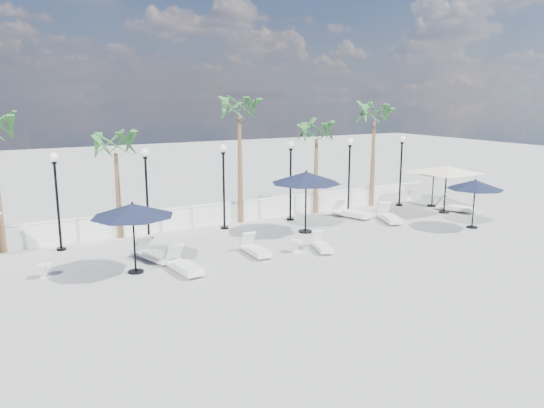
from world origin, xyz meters
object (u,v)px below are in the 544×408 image
lounger_3 (155,254)px  lounger_8 (455,207)px  lounger_7 (389,217)px  parasol_navy_mid (306,178)px  lounger_4 (184,265)px  lounger_5 (321,245)px  parasol_navy_right (475,185)px  parasol_cream_sq_a (447,166)px  parasol_navy_left (133,210)px  parasol_cream_sq_b (434,167)px  lounger_6 (351,212)px  lounger_2 (255,249)px

lounger_3 → lounger_8: 16.18m
lounger_7 → parasol_navy_mid: 5.07m
lounger_4 → lounger_3: bearing=99.6°
lounger_5 → parasol_navy_right: 8.29m
lounger_3 → lounger_7: bearing=-14.0°
parasol_cream_sq_a → parasol_navy_left: bearing=-174.5°
parasol_navy_mid → parasol_cream_sq_a: 8.41m
parasol_navy_mid → parasol_navy_right: 7.76m
lounger_7 → parasol_navy_left: 12.83m
lounger_5 → parasol_cream_sq_b: parasol_cream_sq_b is taller
lounger_4 → lounger_8: lounger_4 is taller
lounger_3 → parasol_cream_sq_b: 16.44m
lounger_6 → parasol_navy_right: (3.58, -4.34, 1.74)m
lounger_5 → parasol_navy_left: 7.39m
lounger_2 → lounger_3: lounger_3 is taller
lounger_2 → parasol_navy_left: size_ratio=0.64×
lounger_3 → parasol_navy_right: 14.47m
lounger_2 → parasol_navy_mid: bearing=30.6°
lounger_6 → parasol_navy_mid: parasol_navy_mid is taller
parasol_navy_mid → lounger_2: bearing=-151.2°
lounger_3 → lounger_8: size_ratio=1.01×
parasol_navy_left → parasol_cream_sq_a: parasol_cream_sq_a is taller
lounger_6 → parasol_cream_sq_a: 5.53m
lounger_8 → parasol_cream_sq_a: parasol_cream_sq_a is taller
lounger_5 → lounger_8: lounger_8 is taller
lounger_3 → parasol_navy_left: parasol_navy_left is taller
parasol_navy_left → lounger_3: bearing=45.6°
lounger_3 → lounger_2: bearing=-34.4°
lounger_4 → lounger_6: bearing=14.9°
lounger_2 → parasol_cream_sq_a: size_ratio=0.34×
lounger_4 → lounger_6: 10.81m
lounger_3 → lounger_6: 10.79m
lounger_8 → parasol_cream_sq_b: (0.01, 1.62, 1.91)m
lounger_5 → parasol_navy_mid: size_ratio=0.55×
lounger_7 → lounger_8: size_ratio=1.05×
parasol_navy_left → lounger_2: bearing=-2.2°
lounger_2 → lounger_8: 12.73m
parasol_navy_right → lounger_6: bearing=129.5°
lounger_2 → parasol_navy_left: bearing=179.6°
lounger_2 → lounger_3: (-3.55, 1.17, 0.02)m
parasol_navy_mid → parasol_cream_sq_b: 9.23m
lounger_4 → parasol_cream_sq_b: 16.29m
lounger_2 → lounger_8: size_ratio=0.89×
lounger_5 → parasol_cream_sq_a: (9.38, 2.52, 2.23)m
lounger_8 → parasol_cream_sq_a: (-0.70, 0.09, 2.19)m
lounger_4 → parasol_navy_mid: 7.38m
parasol_cream_sq_b → parasol_navy_left: bearing=-169.7°
lounger_4 → lounger_7: 11.37m
lounger_2 → parasol_cream_sq_a: 12.26m
lounger_3 → lounger_5: lounger_3 is taller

